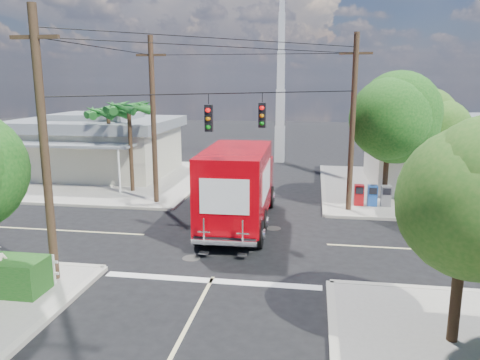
# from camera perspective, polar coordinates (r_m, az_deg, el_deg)

# --- Properties ---
(ground) EXTENTS (120.00, 120.00, 0.00)m
(ground) POSITION_cam_1_polar(r_m,az_deg,el_deg) (20.29, -0.89, -7.26)
(ground) COLOR black
(ground) RESTS_ON ground
(sidewalk_ne) EXTENTS (14.12, 14.12, 0.14)m
(sidewalk_ne) POSITION_cam_1_polar(r_m,az_deg,el_deg) (31.39, 22.75, -1.12)
(sidewalk_ne) COLOR gray
(sidewalk_ne) RESTS_ON ground
(sidewalk_nw) EXTENTS (14.12, 14.12, 0.14)m
(sidewalk_nw) POSITION_cam_1_polar(r_m,az_deg,el_deg) (33.61, -16.15, 0.17)
(sidewalk_nw) COLOR gray
(sidewalk_nw) RESTS_ON ground
(road_markings) EXTENTS (32.00, 32.00, 0.01)m
(road_markings) POSITION_cam_1_polar(r_m,az_deg,el_deg) (18.92, -1.67, -8.70)
(road_markings) COLOR beige
(road_markings) RESTS_ON ground
(building_ne) EXTENTS (11.80, 10.20, 4.50)m
(building_ne) POSITION_cam_1_polar(r_m,az_deg,el_deg) (32.46, 25.41, 3.10)
(building_ne) COLOR silver
(building_ne) RESTS_ON sidewalk_ne
(building_nw) EXTENTS (10.80, 10.20, 4.30)m
(building_nw) POSITION_cam_1_polar(r_m,az_deg,el_deg) (35.15, -16.93, 4.18)
(building_nw) COLOR beige
(building_nw) RESTS_ON sidewalk_nw
(radio_tower) EXTENTS (0.80, 0.80, 17.00)m
(radio_tower) POSITION_cam_1_polar(r_m,az_deg,el_deg) (38.98, 4.97, 10.42)
(radio_tower) COLOR silver
(radio_tower) RESTS_ON ground
(tree_ne_front) EXTENTS (4.21, 4.14, 6.66)m
(tree_ne_front) POSITION_cam_1_polar(r_m,az_deg,el_deg) (25.98, 17.77, 7.19)
(tree_ne_front) COLOR #422D1C
(tree_ne_front) RESTS_ON sidewalk_ne
(tree_ne_back) EXTENTS (3.77, 3.66, 5.82)m
(tree_ne_back) POSITION_cam_1_polar(r_m,az_deg,el_deg) (28.67, 22.21, 6.11)
(tree_ne_back) COLOR #422D1C
(tree_ne_back) RESTS_ON sidewalk_ne
(tree_se) EXTENTS (3.67, 3.54, 5.62)m
(tree_se) POSITION_cam_1_polar(r_m,az_deg,el_deg) (12.48, 26.02, -1.51)
(tree_se) COLOR #422D1C
(tree_se) RESTS_ON sidewalk_se
(palm_nw_front) EXTENTS (3.01, 3.08, 5.59)m
(palm_nw_front) POSITION_cam_1_polar(r_m,az_deg,el_deg) (28.54, -13.40, 8.37)
(palm_nw_front) COLOR #422D1C
(palm_nw_front) RESTS_ON sidewalk_nw
(palm_nw_back) EXTENTS (3.01, 3.08, 5.19)m
(palm_nw_back) POSITION_cam_1_polar(r_m,az_deg,el_deg) (30.73, -15.79, 7.79)
(palm_nw_back) COLOR #422D1C
(palm_nw_back) RESTS_ON sidewalk_nw
(utility_poles) EXTENTS (12.00, 10.68, 9.00)m
(utility_poles) POSITION_cam_1_polar(r_m,az_deg,el_deg) (21.14, -4.44, 6.49)
(utility_poles) COLOR #473321
(utility_poles) RESTS_ON ground
(vending_boxes) EXTENTS (1.90, 0.50, 1.10)m
(vending_boxes) POSITION_cam_1_polar(r_m,az_deg,el_deg) (25.97, 15.83, -1.82)
(vending_boxes) COLOR #A50F14
(vending_boxes) RESTS_ON sidewalk_ne
(delivery_truck) EXTENTS (2.96, 8.75, 3.75)m
(delivery_truck) POSITION_cam_1_polar(r_m,az_deg,el_deg) (21.72, -0.17, -0.72)
(delivery_truck) COLOR black
(delivery_truck) RESTS_ON ground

